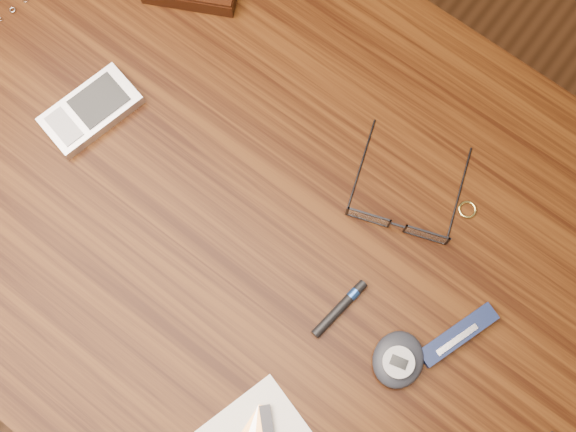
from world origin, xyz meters
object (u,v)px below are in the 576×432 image
Objects in this scene: pda_phone at (91,110)px; pedometer at (398,360)px; pocket_knife at (458,335)px; eyeglasses at (399,220)px; desk at (252,227)px.

pedometer is (0.46, -0.02, 0.00)m from pda_phone.
pedometer is at bearing -120.69° from pocket_knife.
eyeglasses is 2.10× the size of pedometer.
eyeglasses and pedometer have the same top height.
pda_phone is at bearing -174.83° from pocket_knife.
eyeglasses reaches higher than pocket_knife.
pda_phone is 0.50m from pocket_knife.
pocket_knife is at bearing 4.56° from desk.
desk is 6.36× the size of eyeglasses.
eyeglasses is at bearing 30.29° from desk.
pocket_knife reaches higher than desk.
eyeglasses is 1.60× the size of pocket_knife.
pda_phone is 1.65× the size of pedometer.
desk is at bearing 170.45° from pedometer.
eyeglasses reaches higher than pda_phone.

